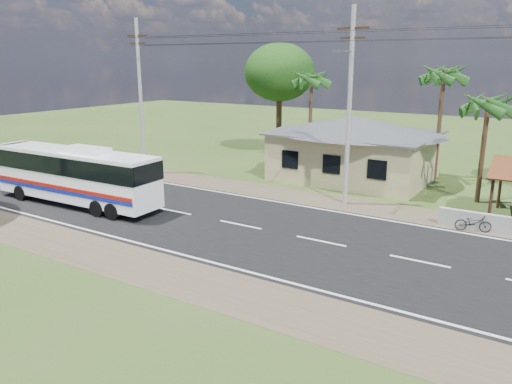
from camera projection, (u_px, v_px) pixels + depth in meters
ground at (240, 225)px, 25.42m from camera, size 120.00×120.00×0.00m
road at (240, 225)px, 25.41m from camera, size 120.00×16.00×0.03m
house at (355, 141)px, 34.87m from camera, size 12.40×10.00×5.00m
utility_poles at (344, 104)px, 27.88m from camera, size 32.80×2.22×11.00m
palm_near at (488, 105)px, 28.08m from camera, size 2.80×2.80×6.70m
palm_mid at (444, 75)px, 33.19m from camera, size 2.80×2.80×8.20m
palm_far at (311, 80)px, 38.87m from camera, size 2.80×2.80×7.70m
tree_behind_house at (279, 73)px, 42.45m from camera, size 6.00×6.00×9.61m
coach_bus at (75, 172)px, 28.49m from camera, size 11.19×2.74×3.45m
motorcycle at (473, 223)px, 24.37m from camera, size 1.79×1.02×0.89m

